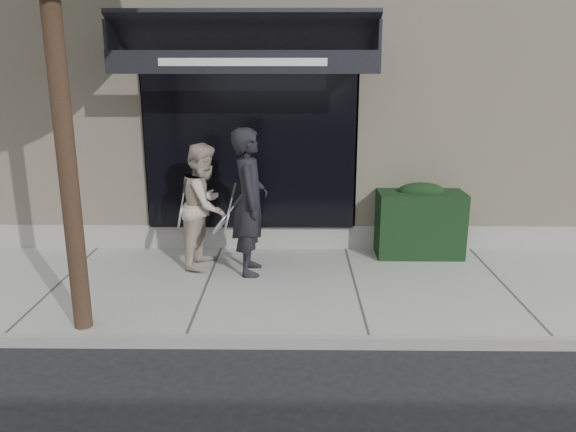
{
  "coord_description": "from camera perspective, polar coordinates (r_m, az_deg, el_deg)",
  "views": [
    {
      "loc": [
        -0.82,
        -7.07,
        2.98
      ],
      "look_at": [
        -0.91,
        0.6,
        0.9
      ],
      "focal_mm": 35.0,
      "sensor_mm": 36.0,
      "label": 1
    }
  ],
  "objects": [
    {
      "name": "pedestrian_back",
      "position": [
        8.15,
        -8.44,
        1.06
      ],
      "size": [
        0.84,
        0.99,
        1.8
      ],
      "color": "#BEAD98",
      "rests_on": "sidewalk"
    },
    {
      "name": "curb",
      "position": [
        6.29,
        8.29,
        -12.57
      ],
      "size": [
        20.0,
        0.1,
        0.14
      ],
      "primitive_type": "cube",
      "color": "gray",
      "rests_on": "ground"
    },
    {
      "name": "pedestrian_front",
      "position": [
        7.76,
        -3.93,
        1.41
      ],
      "size": [
        0.75,
        0.9,
        2.05
      ],
      "color": "black",
      "rests_on": "sidewalk"
    },
    {
      "name": "sidewalk",
      "position": [
        7.69,
        6.81,
        -7.28
      ],
      "size": [
        20.0,
        3.0,
        0.12
      ],
      "primitive_type": "cube",
      "color": "gray",
      "rests_on": "ground"
    },
    {
      "name": "hedge",
      "position": [
        8.85,
        13.19,
        -0.48
      ],
      "size": [
        1.3,
        0.7,
        1.14
      ],
      "color": "black",
      "rests_on": "sidewalk"
    },
    {
      "name": "ground",
      "position": [
        7.71,
        6.79,
        -7.69
      ],
      "size": [
        80.0,
        80.0,
        0.0
      ],
      "primitive_type": "plane",
      "color": "black",
      "rests_on": "ground"
    },
    {
      "name": "building_facade",
      "position": [
        12.05,
        4.68,
        13.94
      ],
      "size": [
        14.3,
        8.04,
        5.64
      ],
      "color": "beige",
      "rests_on": "ground"
    }
  ]
}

